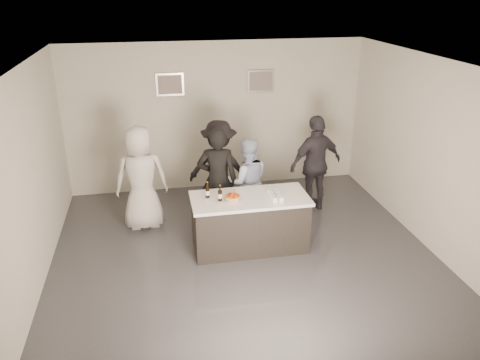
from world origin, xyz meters
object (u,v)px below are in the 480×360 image
Objects in this scene: person_guest_back at (219,167)px; person_main_black at (217,180)px; beer_bottle_a at (207,190)px; bar_counter at (250,222)px; cake at (233,198)px; person_guest_left at (141,178)px; person_main_blue at (247,182)px; person_guest_right at (316,164)px; beer_bottle_b at (220,193)px.

person_main_black is at bearing 95.43° from person_guest_back.
person_main_black reaches higher than beer_bottle_a.
person_guest_back reaches higher than beer_bottle_a.
beer_bottle_a reaches higher than bar_counter.
person_guest_back is at bearing 89.43° from cake.
person_main_black is 1.01× the size of person_guest_left.
person_guest_right is at bearing -165.90° from person_main_blue.
person_main_blue is at bearing -3.41° from person_guest_right.
bar_counter is at bearing 127.64° from person_main_black.
person_main_black is 0.58m from person_main_blue.
cake is 0.22m from beer_bottle_b.
beer_bottle_b is at bearing 174.81° from cake.
bar_counter is 1.00× the size of person_main_black.
person_guest_right is (1.97, 1.19, -0.11)m from beer_bottle_b.
person_main_black is at bearing 162.19° from person_guest_left.
beer_bottle_b is 0.15× the size of person_guest_back.
person_guest_right is 1.79m from person_guest_back.
person_guest_back reaches higher than beer_bottle_b.
person_guest_right is at bearing -159.32° from person_main_black.
beer_bottle_a is 0.14× the size of person_guest_right.
beer_bottle_a is 0.23m from beer_bottle_b.
cake is 1.49m from person_guest_back.
person_guest_left is at bearing 147.83° from bar_counter.
beer_bottle_b is at bearing 57.21° from person_main_blue.
bar_counter is at bearing 11.89° from cake.
cake is 0.79m from person_main_black.
person_main_blue is 0.86× the size of person_guest_right.
beer_bottle_a is at bearing 44.98° from person_main_blue.
person_guest_back is (0.21, 1.47, -0.15)m from beer_bottle_b.
person_main_black is at bearing 119.79° from bar_counter.
person_guest_back is at bearing 81.85° from beer_bottle_b.
beer_bottle_a is at bearing 10.08° from person_guest_right.
person_guest_right is at bearing 37.56° from bar_counter.
person_guest_back reaches higher than cake.
person_guest_left is at bearing 137.23° from beer_bottle_a.
person_guest_left reaches higher than beer_bottle_a.
cake is at bearing 18.47° from person_guest_right.
beer_bottle_a is 1.38m from person_guest_back.
bar_counter is at bearing 117.21° from person_guest_back.
beer_bottle_a is at bearing 134.46° from person_guest_left.
beer_bottle_b is at bearing 15.38° from person_guest_right.
person_main_blue is at bearing 43.19° from beer_bottle_a.
person_main_black is at bearing 15.90° from person_main_blue.
person_main_blue is at bearing 141.73° from person_guest_back.
cake is (-0.29, -0.06, 0.49)m from bar_counter.
person_main_blue is 1.40m from person_guest_right.
cake is 2.15m from person_guest_right.
person_guest_left reaches higher than beer_bottle_b.
person_main_blue is (0.14, 0.85, 0.34)m from bar_counter.
beer_bottle_b is at bearing 92.44° from person_main_black.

